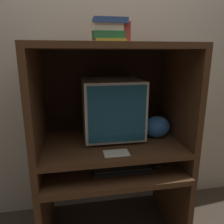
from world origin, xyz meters
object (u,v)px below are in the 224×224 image
mouse (159,166)px  book_stack (108,31)px  crt_monitor (112,108)px  snack_bag (157,127)px  keyboard (122,169)px  storage_box (113,33)px

mouse → book_stack: book_stack is taller
crt_monitor → snack_bag: (0.32, -0.07, -0.14)m
mouse → keyboard: bearing=178.8°
snack_bag → storage_box: bearing=177.6°
snack_bag → mouse: bearing=-102.8°
keyboard → mouse: size_ratio=6.72×
snack_bag → keyboard: bearing=-151.5°
keyboard → mouse: mouse is taller
keyboard → snack_bag: size_ratio=2.11×
keyboard → book_stack: size_ratio=1.91×
mouse → snack_bag: 0.28m
storage_box → keyboard: bearing=-80.0°
snack_bag → storage_box: 0.73m
crt_monitor → book_stack: (-0.04, -0.09, 0.52)m
crt_monitor → mouse: bearing=-39.8°
crt_monitor → keyboard: size_ratio=1.04×
keyboard → snack_bag: 0.40m
storage_box → snack_bag: bearing=-2.4°
snack_bag → book_stack: size_ratio=0.91×
crt_monitor → storage_box: (-0.00, -0.06, 0.51)m
keyboard → storage_box: storage_box is taller
snack_bag → book_stack: book_stack is taller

